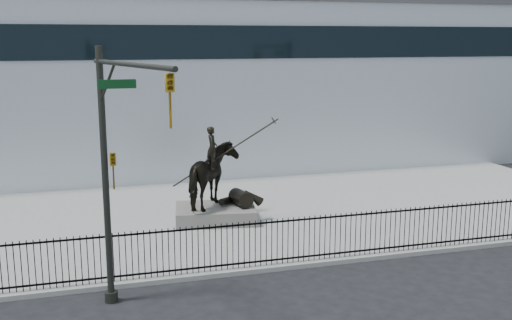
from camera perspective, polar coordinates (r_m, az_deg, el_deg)
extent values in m
plane|color=black|center=(18.89, 8.57, -10.96)|extent=(120.00, 120.00, 0.00)
cube|color=gray|center=(25.02, 1.90, -4.99)|extent=(30.00, 12.00, 0.15)
cube|color=silver|center=(36.67, -4.37, 7.28)|extent=(44.00, 14.00, 9.00)
cube|color=black|center=(19.84, 7.08, -8.87)|extent=(22.00, 0.05, 0.05)
cube|color=black|center=(19.44, 7.18, -5.41)|extent=(22.00, 0.05, 0.05)
cube|color=black|center=(19.64, 7.13, -7.23)|extent=(22.00, 0.03, 1.50)
cube|color=#62605A|center=(23.58, -3.88, -5.13)|extent=(3.37, 2.58, 0.58)
imported|color=black|center=(23.19, -3.93, -1.56)|extent=(2.44, 2.73, 2.44)
imported|color=black|center=(22.96, -4.21, 1.16)|extent=(0.49, 0.66, 1.65)
cylinder|color=black|center=(23.03, -3.13, 0.56)|extent=(3.89, 0.69, 2.49)
cylinder|color=black|center=(17.49, -13.61, -12.52)|extent=(0.36, 0.36, 0.30)
cylinder|color=black|center=(16.44, -14.16, -1.78)|extent=(0.18, 0.18, 7.00)
cylinder|color=black|center=(13.94, -11.96, 8.89)|extent=(1.47, 4.84, 0.12)
imported|color=#C19015|center=(11.94, -8.17, 5.59)|extent=(0.18, 0.22, 1.10)
imported|color=#C19015|center=(16.40, -13.42, -1.05)|extent=(0.16, 0.20, 1.00)
cube|color=#0C3F19|center=(14.87, -13.08, 7.06)|extent=(0.90, 0.03, 0.22)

